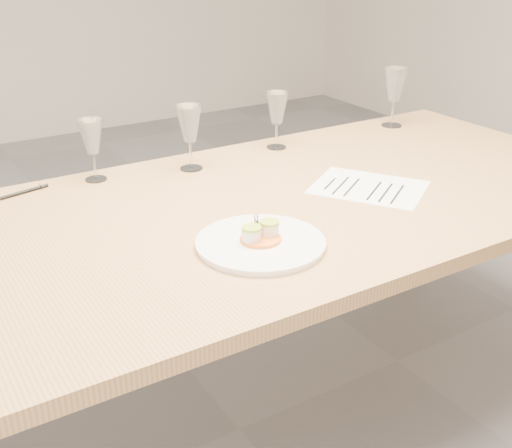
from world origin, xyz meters
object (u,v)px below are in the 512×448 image
wine_glass_3 (395,86)px  wine_glass_0 (92,138)px  ballpoint_pen (25,192)px  wine_glass_2 (277,109)px  wine_glass_1 (189,125)px  dinner_plate (261,242)px  recipe_sheet (369,187)px  dining_table (237,233)px

wine_glass_3 → wine_glass_0: bearing=178.6°
ballpoint_pen → wine_glass_2: size_ratio=0.74×
wine_glass_1 → dinner_plate: bearing=-100.5°
recipe_sheet → wine_glass_1: bearing=97.7°
dinner_plate → wine_glass_2: (0.45, 0.61, 0.12)m
wine_glass_1 → wine_glass_2: size_ratio=1.05×
wine_glass_0 → wine_glass_1: size_ratio=0.92×
dinner_plate → recipe_sheet: 0.49m
wine_glass_0 → wine_glass_1: (0.28, -0.06, 0.01)m
dining_table → dinner_plate: size_ratio=7.85×
ballpoint_pen → wine_glass_1: size_ratio=0.71×
recipe_sheet → wine_glass_0: wine_glass_0 is taller
wine_glass_1 → wine_glass_3: (0.87, 0.03, 0.01)m
ballpoint_pen → wine_glass_0: bearing=-14.0°
dining_table → wine_glass_3: bearing=23.1°
dinner_plate → wine_glass_1: bearing=79.5°
ballpoint_pen → wine_glass_2: bearing=-15.4°
recipe_sheet → ballpoint_pen: size_ratio=2.76×
dining_table → wine_glass_3: size_ratio=11.00×
dining_table → wine_glass_2: wine_glass_2 is taller
dining_table → wine_glass_0: 0.52m
wine_glass_1 → wine_glass_0: bearing=167.5°
wine_glass_0 → wine_glass_3: size_ratio=0.84×
dining_table → wine_glass_1: size_ratio=12.03×
dinner_plate → wine_glass_2: 0.77m
dinner_plate → wine_glass_3: 1.15m
dinner_plate → ballpoint_pen: 0.74m
dining_table → dinner_plate: 0.24m
dining_table → recipe_sheet: size_ratio=6.13×
wine_glass_3 → wine_glass_1: bearing=-177.7°
wine_glass_0 → wine_glass_2: bearing=-2.2°
wine_glass_1 → wine_glass_2: bearing=6.5°
recipe_sheet → ballpoint_pen: ballpoint_pen is taller
dining_table → wine_glass_1: 0.41m
wine_glass_2 → wine_glass_1: bearing=-173.5°
ballpoint_pen → wine_glass_3: wine_glass_3 is taller
wine_glass_1 → wine_glass_3: bearing=2.3°
dining_table → wine_glass_2: (0.39, 0.39, 0.20)m
recipe_sheet → wine_glass_2: bearing=58.8°
wine_glass_1 → recipe_sheet: bearing=-48.9°
ballpoint_pen → wine_glass_0: wine_glass_0 is taller
dining_table → wine_glass_2: 0.59m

